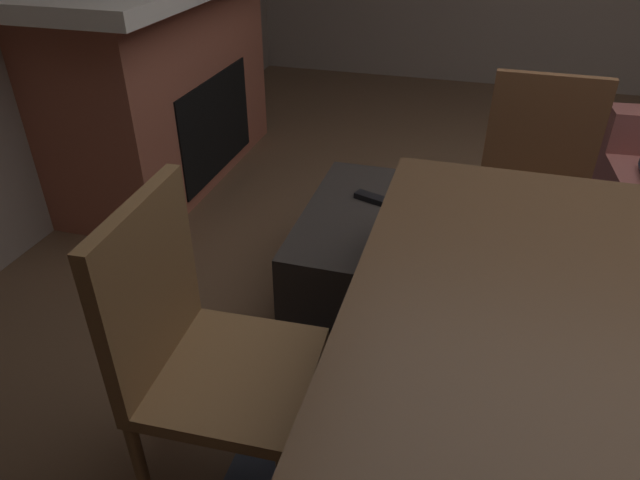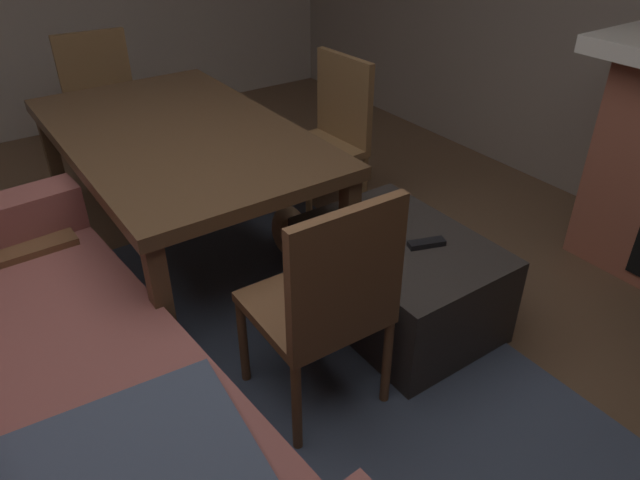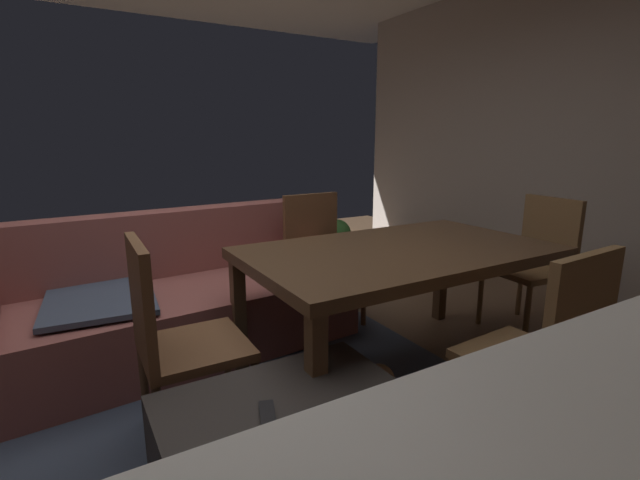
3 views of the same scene
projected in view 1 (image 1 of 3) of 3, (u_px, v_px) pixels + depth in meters
name	position (u px, v px, depth m)	size (l,w,h in m)	color
floor	(601.00, 331.00, 2.32)	(8.10, 8.10, 0.00)	brown
area_rug	(550.00, 327.00, 2.33)	(2.60, 2.00, 0.01)	#3D475B
fireplace	(167.00, 82.00, 3.25)	(1.83, 0.76, 1.15)	#9E5642
ottoman_coffee_table	(378.00, 258.00, 2.39)	(0.87, 0.62, 0.43)	#2D2826
tv_remote	(373.00, 198.00, 2.36)	(0.05, 0.16, 0.02)	black
dining_table	(566.00, 371.00, 1.22)	(1.69, 1.00, 0.74)	#513823
dining_chair_west	(535.00, 182.00, 2.30)	(0.45, 0.45, 0.93)	brown
dining_chair_south	(196.00, 343.00, 1.50)	(0.46, 0.46, 0.93)	brown
small_dog	(375.00, 397.00, 1.81)	(0.47, 0.36, 0.27)	#8C6B4C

